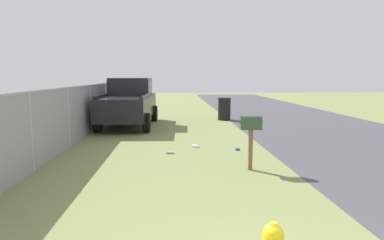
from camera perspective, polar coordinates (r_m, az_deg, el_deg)
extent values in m
sphere|color=yellow|center=(3.50, 14.10, -18.79)|extent=(0.20, 0.20, 0.20)
cylinder|color=yellow|center=(3.47, 14.14, -17.73)|extent=(0.07, 0.07, 0.08)
cube|color=brown|center=(7.68, 10.23, -5.16)|extent=(0.09, 0.09, 0.96)
cube|color=#334C33|center=(7.57, 10.33, -0.82)|extent=(0.24, 0.50, 0.22)
cylinder|color=#334C33|center=(7.55, 10.35, 0.01)|extent=(0.24, 0.50, 0.20)
cube|color=red|center=(7.67, 10.15, -0.21)|extent=(0.02, 0.04, 0.18)
cube|color=black|center=(14.33, -11.05, 2.42)|extent=(4.88, 2.07, 0.90)
cube|color=black|center=(14.85, -10.75, 5.82)|extent=(1.70, 1.80, 0.76)
cube|color=black|center=(14.85, -10.75, 5.82)|extent=(1.66, 1.83, 0.53)
cube|color=black|center=(13.44, -15.52, 4.11)|extent=(2.50, 0.18, 0.12)
cube|color=black|center=(13.12, -8.17, 4.23)|extent=(2.50, 0.18, 0.12)
cylinder|color=black|center=(16.11, -13.33, 1.14)|extent=(0.77, 0.29, 0.76)
cylinder|color=black|center=(15.82, -6.66, 1.18)|extent=(0.77, 0.29, 0.76)
cylinder|color=black|center=(13.05, -16.26, -0.47)|extent=(0.77, 0.29, 0.76)
cylinder|color=black|center=(12.69, -8.03, -0.47)|extent=(0.77, 0.29, 0.76)
cylinder|color=black|center=(16.18, 5.70, 1.82)|extent=(0.62, 0.62, 1.03)
cylinder|color=black|center=(16.14, 5.73, 3.79)|extent=(0.66, 0.66, 0.08)
cylinder|color=#9EA3A8|center=(8.13, -26.52, -1.95)|extent=(0.07, 0.07, 1.85)
cylinder|color=#9EA3A8|center=(10.60, -20.93, 0.44)|extent=(0.07, 0.07, 1.85)
cylinder|color=#9EA3A8|center=(13.15, -17.47, 1.92)|extent=(0.07, 0.07, 1.85)
cylinder|color=#9EA3A8|center=(15.73, -15.14, 2.91)|extent=(0.07, 0.07, 1.85)
cylinder|color=#9EA3A8|center=(18.34, -13.46, 3.62)|extent=(0.07, 0.07, 1.85)
cylinder|color=#9EA3A8|center=(20.96, -12.21, 4.15)|extent=(0.07, 0.07, 1.85)
cube|color=#9EA3A8|center=(11.81, -19.20, 5.57)|extent=(18.63, 0.04, 0.04)
cube|color=gray|center=(11.87, -19.01, 1.26)|extent=(18.63, 0.01, 1.85)
cylinder|color=#B2D8BF|center=(10.01, 0.70, -4.61)|extent=(0.22, 0.19, 0.07)
cylinder|color=blue|center=(9.68, 8.01, -5.12)|extent=(0.10, 0.13, 0.07)
cylinder|color=#B2D8BF|center=(9.21, -3.94, -5.72)|extent=(0.10, 0.23, 0.07)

